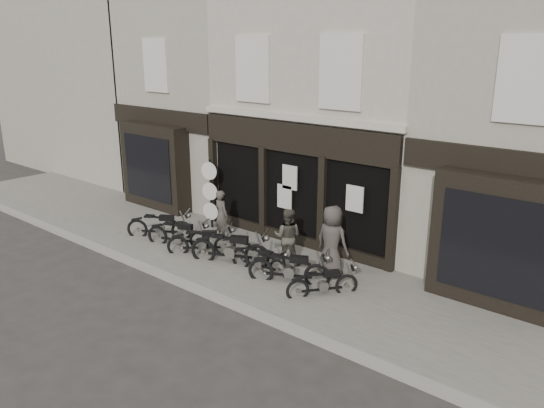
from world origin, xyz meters
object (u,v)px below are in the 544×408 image
Objects in this scene: motorcycle_0 at (160,228)px; motorcycle_5 at (290,271)px; man_centre at (288,237)px; motorcycle_3 at (231,251)px; advert_sign_post at (211,197)px; motorcycle_2 at (202,244)px; motorcycle_4 at (260,262)px; motorcycle_1 at (179,237)px; man_left at (222,215)px; motorcycle_6 at (323,286)px; man_right at (332,241)px.

motorcycle_0 is 5.36m from motorcycle_5.
man_centre is at bearing -22.87° from motorcycle_0.
motorcycle_3 is 0.89× the size of advert_sign_post.
motorcycle_2 is 0.89× the size of motorcycle_4.
motorcycle_3 reaches higher than motorcycle_2.
motorcycle_4 is (1.02, 0.09, -0.09)m from motorcycle_3.
motorcycle_3 is (2.18, 0.06, 0.04)m from motorcycle_1.
motorcycle_0 is at bearing 153.43° from motorcycle_5.
motorcycle_4 is 0.93× the size of motorcycle_5.
man_left is (-0.39, 1.21, 0.54)m from motorcycle_2.
motorcycle_3 is at bearing 155.09° from man_left.
motorcycle_6 is 2.20m from man_centre.
man_left is at bearing -0.36° from motorcycle_0.
motorcycle_0 is 0.93× the size of motorcycle_5.
man_left is (1.69, 1.13, 0.52)m from motorcycle_0.
motorcycle_6 is 0.99× the size of man_centre.
advert_sign_post reaches higher than man_centre.
motorcycle_5 is 1.33m from man_centre.
motorcycle_5 is (5.36, -0.02, 0.01)m from motorcycle_0.
motorcycle_6 is 1.45m from man_right.
man_centre reaches higher than motorcycle_3.
man_centre is 0.84× the size of man_right.
man_centre is (2.47, 0.99, 0.55)m from motorcycle_2.
motorcycle_1 is 1.25× the size of man_left.
man_centre reaches higher than motorcycle_1.
advert_sign_post is (-5.84, 1.76, 0.85)m from motorcycle_6.
advert_sign_post is at bearing -36.36° from man_centre.
motorcycle_1 is at bearing 76.17° from man_left.
motorcycle_1 is 3.67m from man_centre.
motorcycle_6 is 1.00× the size of man_left.
motorcycle_1 reaches higher than motorcycle_4.
motorcycle_1 is 0.92× the size of motorcycle_3.
man_left reaches higher than motorcycle_2.
motorcycle_3 is 1.03m from motorcycle_4.
motorcycle_2 is 3.28m from motorcycle_5.
motorcycle_5 is 1.24× the size of man_centre.
motorcycle_6 is 0.83× the size of man_right.
motorcycle_1 is 0.81× the size of advert_sign_post.
advert_sign_post reaches higher than man_left.
advert_sign_post reaches higher than motorcycle_6.
motorcycle_0 is at bearing 151.90° from motorcycle_1.
man_centre is at bearing 11.10° from motorcycle_3.
man_centre is (2.86, -0.23, 0.01)m from man_left.
motorcycle_0 is 4.67m from man_centre.
motorcycle_6 is 0.65× the size of advert_sign_post.
man_right is at bearing -2.41° from motorcycle_3.
motorcycle_6 is at bearing -25.29° from motorcycle_3.
motorcycle_0 is 1.17× the size of motorcycle_6.
motorcycle_0 is 2.10m from man_left.
motorcycle_3 is at bearing 126.59° from motorcycle_6.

